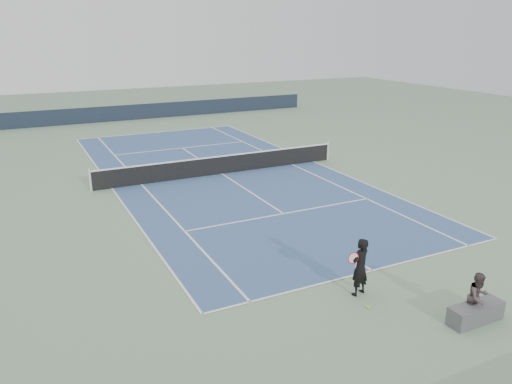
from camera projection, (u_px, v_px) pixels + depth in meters
name	position (u px, v px, depth m)	size (l,w,h in m)	color
ground	(222.00, 174.00, 25.29)	(80.00, 80.00, 0.00)	gray
court_surface	(222.00, 174.00, 25.29)	(10.97, 23.77, 0.01)	#385584
tennis_net	(222.00, 164.00, 25.13)	(12.90, 0.10, 1.07)	silver
windscreen_far	(137.00, 112.00, 40.34)	(30.00, 0.25, 1.20)	black
tennis_player	(360.00, 267.00, 13.59)	(0.81, 0.60, 1.66)	black
tennis_ball	(368.00, 307.00, 13.12)	(0.07, 0.07, 0.07)	#BAD72C
spectator_bench	(477.00, 305.00, 12.40)	(1.52, 0.50, 1.34)	#505154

